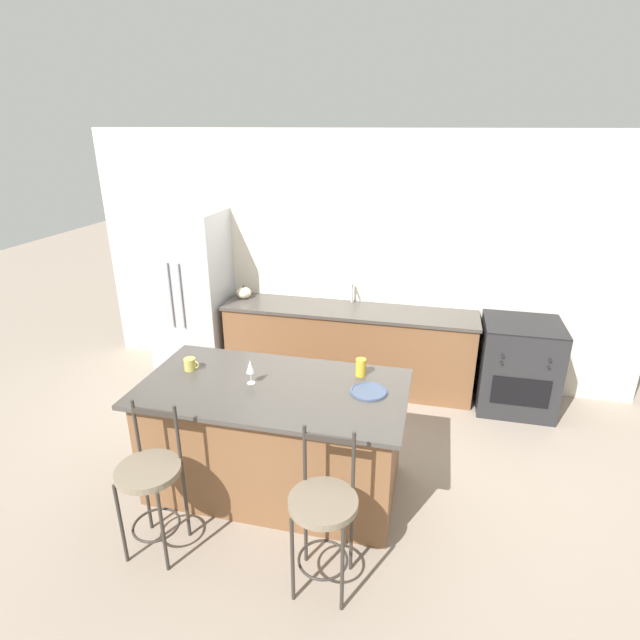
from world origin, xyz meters
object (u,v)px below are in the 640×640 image
object	(u,v)px
coffee_mug	(190,364)
tumbler_cup	(361,367)
refrigerator	(192,294)
pumpkin_decoration	(244,293)
wine_glass	(250,367)
bar_stool_near	(151,482)
dinner_plate	(369,391)
oven_range	(518,365)
bar_stool_far	(323,514)

from	to	relation	value
coffee_mug	tumbler_cup	xyz separation A→B (m)	(1.34, 0.22, 0.02)
refrigerator	pumpkin_decoration	distance (m)	0.60
wine_glass	pumpkin_decoration	bearing A→B (deg)	113.03
bar_stool_near	tumbler_cup	world-z (taller)	bar_stool_near
dinner_plate	coffee_mug	size ratio (longest dim) A/B	2.17
refrigerator	tumbler_cup	bearing A→B (deg)	-33.45
refrigerator	dinner_plate	world-z (taller)	refrigerator
dinner_plate	bar_stool_near	bearing A→B (deg)	-145.74
dinner_plate	pumpkin_decoration	world-z (taller)	pumpkin_decoration
refrigerator	bar_stool_near	xyz separation A→B (m)	(0.97, -2.56, -0.39)
dinner_plate	pumpkin_decoration	distance (m)	2.45
refrigerator	oven_range	xyz separation A→B (m)	(3.56, -0.01, -0.48)
pumpkin_decoration	dinner_plate	bearing A→B (deg)	-46.83
refrigerator	coffee_mug	size ratio (longest dim) A/B	14.80
refrigerator	dinner_plate	size ratio (longest dim) A/B	6.83
dinner_plate	tumbler_cup	size ratio (longest dim) A/B	1.94
wine_glass	tumbler_cup	size ratio (longest dim) A/B	1.37
bar_stool_near	coffee_mug	xyz separation A→B (m)	(-0.14, 0.91, 0.40)
bar_stool_far	coffee_mug	xyz separation A→B (m)	(-1.31, 0.93, 0.40)
tumbler_cup	oven_range	bearing A→B (deg)	45.56
bar_stool_far	oven_range	bearing A→B (deg)	61.01
oven_range	tumbler_cup	bearing A→B (deg)	-134.44
wine_glass	coffee_mug	distance (m)	0.57
pumpkin_decoration	tumbler_cup	bearing A→B (deg)	-44.33
bar_stool_far	wine_glass	size ratio (longest dim) A/B	5.49
coffee_mug	tumbler_cup	bearing A→B (deg)	9.38
coffee_mug	pumpkin_decoration	distance (m)	1.78
oven_range	pumpkin_decoration	size ratio (longest dim) A/B	5.66
pumpkin_decoration	wine_glass	bearing A→B (deg)	-66.97
tumbler_cup	pumpkin_decoration	xyz separation A→B (m)	(-1.58, 1.54, -0.01)
refrigerator	oven_range	size ratio (longest dim) A/B	2.03
oven_range	bar_stool_far	size ratio (longest dim) A/B	0.87
bar_stool_far	refrigerator	bearing A→B (deg)	129.63
bar_stool_near	tumbler_cup	bearing A→B (deg)	43.37
bar_stool_near	wine_glass	world-z (taller)	wine_glass
bar_stool_far	pumpkin_decoration	size ratio (longest dim) A/B	6.52
pumpkin_decoration	coffee_mug	bearing A→B (deg)	-82.26
bar_stool_near	wine_glass	xyz separation A→B (m)	(0.41, 0.81, 0.49)
refrigerator	tumbler_cup	xyz separation A→B (m)	(2.17, -1.43, 0.04)
wine_glass	pumpkin_decoration	distance (m)	2.02
refrigerator	pumpkin_decoration	xyz separation A→B (m)	(0.59, 0.11, 0.03)
tumbler_cup	pumpkin_decoration	bearing A→B (deg)	135.67
bar_stool_near	tumbler_cup	distance (m)	1.70
bar_stool_near	wine_glass	bearing A→B (deg)	63.24
bar_stool_near	wine_glass	distance (m)	1.03
wine_glass	tumbler_cup	world-z (taller)	wine_glass
oven_range	bar_stool_far	world-z (taller)	bar_stool_far
refrigerator	pumpkin_decoration	size ratio (longest dim) A/B	11.51
oven_range	dinner_plate	bearing A→B (deg)	-127.79
tumbler_cup	bar_stool_near	bearing A→B (deg)	-136.63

